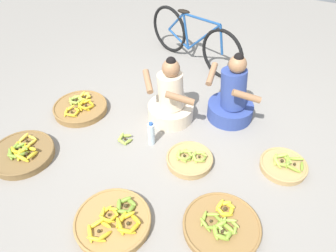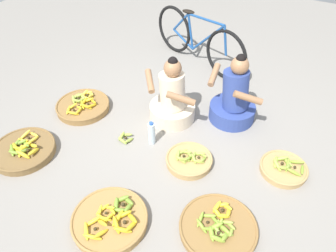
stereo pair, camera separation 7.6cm
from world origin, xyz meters
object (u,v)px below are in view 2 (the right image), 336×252
(banana_basket_near_bicycle, at_px, (83,106))
(banana_basket_back_right, at_px, (24,150))
(water_bottle, at_px, (152,133))
(banana_basket_front_left, at_px, (218,227))
(banana_basket_front_right, at_px, (189,160))
(vendor_woman_behind, at_px, (234,100))
(banana_basket_mid_right, at_px, (284,168))
(bicycle_leaning, at_px, (198,40))
(banana_basket_back_center, at_px, (110,220))
(loose_bananas_near_vendor, at_px, (125,138))
(vendor_woman_front, at_px, (172,100))

(banana_basket_near_bicycle, distance_m, banana_basket_back_right, 0.87)
(water_bottle, bearing_deg, banana_basket_front_left, -31.91)
(banana_basket_front_left, relative_size, banana_basket_front_right, 1.38)
(banana_basket_back_right, distance_m, water_bottle, 1.32)
(vendor_woman_behind, xyz_separation_m, banana_basket_near_bicycle, (-1.62, -0.70, -0.22))
(banana_basket_near_bicycle, bearing_deg, banana_basket_back_right, -93.23)
(banana_basket_mid_right, bearing_deg, banana_basket_front_right, -157.85)
(bicycle_leaning, bearing_deg, banana_basket_front_left, -61.42)
(vendor_woman_behind, distance_m, banana_basket_front_left, 1.50)
(banana_basket_front_left, distance_m, banana_basket_back_center, 0.90)
(banana_basket_back_center, relative_size, loose_bananas_near_vendor, 4.13)
(banana_basket_back_center, height_order, banana_basket_mid_right, banana_basket_back_center)
(banana_basket_back_center, distance_m, banana_basket_mid_right, 1.70)
(vendor_woman_behind, bearing_deg, water_bottle, -126.81)
(banana_basket_back_center, distance_m, water_bottle, 1.02)
(banana_basket_near_bicycle, bearing_deg, banana_basket_front_right, -6.53)
(vendor_woman_front, xyz_separation_m, banana_basket_near_bicycle, (-1.01, -0.37, -0.20))
(vendor_woman_front, distance_m, banana_basket_front_right, 0.76)
(vendor_woman_behind, relative_size, banana_basket_front_right, 1.77)
(bicycle_leaning, bearing_deg, vendor_woman_behind, -47.06)
(banana_basket_back_right, distance_m, loose_bananas_near_vendor, 1.04)
(banana_basket_back_right, xyz_separation_m, water_bottle, (1.07, 0.77, 0.08))
(banana_basket_front_right, height_order, banana_basket_near_bicycle, banana_basket_near_bicycle)
(vendor_woman_front, height_order, bicycle_leaning, vendor_woman_front)
(banana_basket_front_right, xyz_separation_m, banana_basket_back_center, (-0.28, -0.92, 0.00))
(banana_basket_back_center, distance_m, banana_basket_back_right, 1.28)
(bicycle_leaning, bearing_deg, banana_basket_back_right, -107.57)
(vendor_woman_behind, bearing_deg, loose_bananas_near_vendor, -134.16)
(bicycle_leaning, xyz_separation_m, banana_basket_front_right, (0.75, -1.81, -0.31))
(banana_basket_front_right, xyz_separation_m, banana_basket_mid_right, (0.85, 0.35, -0.00))
(banana_basket_front_left, relative_size, banana_basket_near_bicycle, 1.02)
(vendor_woman_behind, distance_m, banana_basket_near_bicycle, 1.77)
(bicycle_leaning, bearing_deg, banana_basket_mid_right, -42.32)
(vendor_woman_behind, bearing_deg, bicycle_leaning, 132.94)
(vendor_woman_front, relative_size, banana_basket_back_center, 1.24)
(banana_basket_front_left, xyz_separation_m, banana_basket_back_center, (-0.82, -0.37, 0.00))
(bicycle_leaning, bearing_deg, banana_basket_near_bicycle, -114.42)
(vendor_woman_behind, relative_size, banana_basket_front_left, 1.28)
(vendor_woman_front, distance_m, banana_basket_mid_right, 1.37)
(vendor_woman_front, height_order, banana_basket_back_right, vendor_woman_front)
(banana_basket_back_right, height_order, water_bottle, water_bottle)
(banana_basket_mid_right, distance_m, banana_basket_back_right, 2.61)
(bicycle_leaning, height_order, water_bottle, bicycle_leaning)
(banana_basket_near_bicycle, distance_m, banana_basket_mid_right, 2.36)
(bicycle_leaning, distance_m, banana_basket_front_right, 1.98)
(bicycle_leaning, relative_size, banana_basket_front_left, 2.49)
(bicycle_leaning, height_order, banana_basket_back_right, bicycle_leaning)
(bicycle_leaning, xyz_separation_m, loose_bananas_near_vendor, (0.00, -1.84, -0.33))
(banana_basket_near_bicycle, height_order, banana_basket_mid_right, banana_basket_near_bicycle)
(vendor_woman_behind, xyz_separation_m, bicycle_leaning, (-0.87, 0.94, 0.09))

